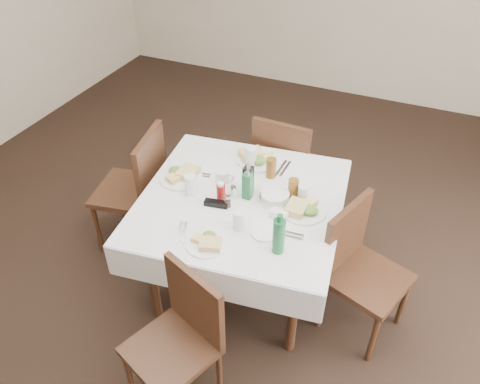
{
  "coord_description": "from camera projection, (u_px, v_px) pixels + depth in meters",
  "views": [
    {
      "loc": [
        0.88,
        -1.87,
        2.6
      ],
      "look_at": [
        -0.02,
        0.23,
        0.8
      ],
      "focal_mm": 35.0,
      "sensor_mm": 36.0,
      "label": 1
    }
  ],
  "objects": [
    {
      "name": "iced_tea_a",
      "position": [
        271.0,
        168.0,
        3.06
      ],
      "size": [
        0.07,
        0.07,
        0.14
      ],
      "color": "brown",
      "rests_on": "dining_table"
    },
    {
      "name": "side_plate_a",
      "position": [
        232.0,
        172.0,
        3.13
      ],
      "size": [
        0.15,
        0.15,
        0.01
      ],
      "color": "white",
      "rests_on": "dining_table"
    },
    {
      "name": "water_n",
      "position": [
        251.0,
        157.0,
        3.16
      ],
      "size": [
        0.08,
        0.08,
        0.14
      ],
      "color": "silver",
      "rests_on": "dining_table"
    },
    {
      "name": "meal_west",
      "position": [
        182.0,
        175.0,
        3.07
      ],
      "size": [
        0.28,
        0.28,
        0.06
      ],
      "color": "white",
      "rests_on": "dining_table"
    },
    {
      "name": "chair_north",
      "position": [
        284.0,
        163.0,
        3.62
      ],
      "size": [
        0.47,
        0.47,
        0.94
      ],
      "color": "black",
      "rests_on": "ground"
    },
    {
      "name": "water_e",
      "position": [
        303.0,
        194.0,
        2.87
      ],
      "size": [
        0.06,
        0.06,
        0.11
      ],
      "color": "silver",
      "rests_on": "dining_table"
    },
    {
      "name": "water_s",
      "position": [
        239.0,
        220.0,
        2.67
      ],
      "size": [
        0.07,
        0.07,
        0.12
      ],
      "color": "silver",
      "rests_on": "dining_table"
    },
    {
      "name": "pepper_shaker",
      "position": [
        228.0,
        201.0,
        2.83
      ],
      "size": [
        0.04,
        0.04,
        0.08
      ],
      "color": "#3D2A1E",
      "rests_on": "dining_table"
    },
    {
      "name": "ground_plane",
      "position": [
        230.0,
        302.0,
        3.23
      ],
      "size": [
        7.0,
        7.0,
        0.0
      ],
      "primitive_type": "plane",
      "color": "black"
    },
    {
      "name": "chair_south",
      "position": [
        182.0,
        332.0,
        2.46
      ],
      "size": [
        0.54,
        0.54,
        0.87
      ],
      "color": "black",
      "rests_on": "ground"
    },
    {
      "name": "dining_table",
      "position": [
        241.0,
        209.0,
        2.98
      ],
      "size": [
        1.39,
        1.39,
        0.76
      ],
      "color": "black",
      "rests_on": "ground"
    },
    {
      "name": "room_shell",
      "position": [
        225.0,
        68.0,
        2.17
      ],
      "size": [
        6.04,
        7.04,
        2.8
      ],
      "color": "#C0B092",
      "rests_on": "ground"
    },
    {
      "name": "chair_east",
      "position": [
        358.0,
        263.0,
        2.82
      ],
      "size": [
        0.55,
        0.55,
        0.91
      ],
      "color": "black",
      "rests_on": "ground"
    },
    {
      "name": "chair_west",
      "position": [
        139.0,
        184.0,
        3.38
      ],
      "size": [
        0.54,
        0.54,
        0.97
      ],
      "color": "black",
      "rests_on": "ground"
    },
    {
      "name": "sunglasses",
      "position": [
        216.0,
        204.0,
        2.86
      ],
      "size": [
        0.16,
        0.07,
        0.03
      ],
      "color": "black",
      "rests_on": "dining_table"
    },
    {
      "name": "oil_cruet_dark",
      "position": [
        248.0,
        179.0,
        2.91
      ],
      "size": [
        0.06,
        0.06,
        0.24
      ],
      "color": "black",
      "rests_on": "dining_table"
    },
    {
      "name": "bread_basket",
      "position": [
        275.0,
        197.0,
        2.88
      ],
      "size": [
        0.19,
        0.19,
        0.06
      ],
      "color": "silver",
      "rests_on": "dining_table"
    },
    {
      "name": "ketchup_bottle",
      "position": [
        221.0,
        191.0,
        2.89
      ],
      "size": [
        0.05,
        0.05,
        0.12
      ],
      "color": "maroon",
      "rests_on": "dining_table"
    },
    {
      "name": "iced_tea_b",
      "position": [
        293.0,
        189.0,
        2.89
      ],
      "size": [
        0.06,
        0.06,
        0.14
      ],
      "color": "brown",
      "rests_on": "dining_table"
    },
    {
      "name": "salt_shaker",
      "position": [
        233.0,
        192.0,
        2.91
      ],
      "size": [
        0.04,
        0.04,
        0.08
      ],
      "color": "white",
      "rests_on": "dining_table"
    },
    {
      "name": "meal_south",
      "position": [
        207.0,
        242.0,
        2.59
      ],
      "size": [
        0.23,
        0.23,
        0.05
      ],
      "color": "white",
      "rests_on": "dining_table"
    },
    {
      "name": "meal_north",
      "position": [
        257.0,
        158.0,
        3.23
      ],
      "size": [
        0.3,
        0.3,
        0.07
      ],
      "color": "white",
      "rests_on": "dining_table"
    },
    {
      "name": "coffee_mug",
      "position": [
        222.0,
        178.0,
        3.01
      ],
      "size": [
        0.15,
        0.14,
        0.1
      ],
      "color": "white",
      "rests_on": "dining_table"
    },
    {
      "name": "sugar_caddy",
      "position": [
        279.0,
        215.0,
        2.76
      ],
      "size": [
        0.11,
        0.08,
        0.05
      ],
      "color": "white",
      "rests_on": "dining_table"
    },
    {
      "name": "water_w",
      "position": [
        191.0,
        185.0,
        2.92
      ],
      "size": [
        0.07,
        0.07,
        0.14
      ],
      "color": "silver",
      "rests_on": "dining_table"
    },
    {
      "name": "cutlery_e",
      "position": [
        286.0,
        234.0,
        2.66
      ],
      "size": [
        0.21,
        0.07,
        0.01
      ],
      "color": "silver",
      "rests_on": "dining_table"
    },
    {
      "name": "oil_cruet_green",
      "position": [
        248.0,
        185.0,
        2.87
      ],
      "size": [
        0.05,
        0.05,
        0.23
      ],
      "color": "#195D32",
      "rests_on": "dining_table"
    },
    {
      "name": "side_plate_b",
      "position": [
        264.0,
        232.0,
        2.67
      ],
      "size": [
        0.17,
        0.17,
        0.01
      ],
      "color": "white",
      "rests_on": "dining_table"
    },
    {
      "name": "cutlery_w",
      "position": [
        198.0,
        174.0,
        3.11
      ],
      "size": [
        0.17,
        0.07,
        0.01
      ],
      "color": "silver",
      "rests_on": "dining_table"
    },
    {
      "name": "cutlery_n",
      "position": [
        283.0,
        168.0,
        3.17
      ],
      "size": [
        0.05,
        0.19,
        0.01
      ],
      "color": "silver",
      "rests_on": "dining_table"
    },
    {
      "name": "meal_east",
      "position": [
        303.0,
        209.0,
        2.81
      ],
      "size": [
        0.28,
        0.28,
        0.06
      ],
      "color": "white",
      "rests_on": "dining_table"
    },
    {
      "name": "green_bottle",
      "position": [
        279.0,
        235.0,
        2.49
      ],
      "size": [
        0.07,
        0.07,
        0.26
      ],
      "color": "#195D32",
      "rests_on": "dining_table"
    },
    {
      "name": "cutlery_s",
      "position": [
        182.0,
        232.0,
        2.67
      ],
      "size": [
        0.1,
        0.18,
        0.01
      ],
      "color": "silver",
      "rests_on": "dining_table"
    }
  ]
}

